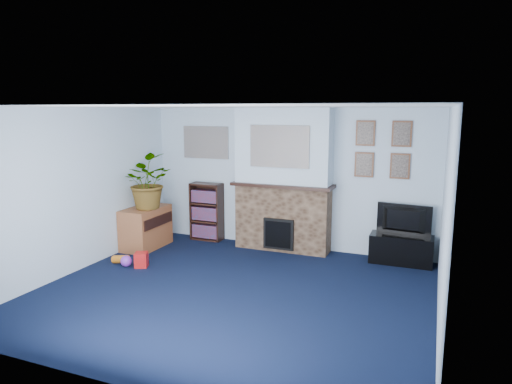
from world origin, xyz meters
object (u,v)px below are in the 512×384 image
at_px(tv_stand, 401,249).
at_px(television, 403,220).
at_px(bookshelf, 207,213).
at_px(sideboard, 146,228).

relative_size(tv_stand, television, 1.14).
bearing_deg(television, tv_stand, 96.90).
bearing_deg(bookshelf, television, -0.94).
xyz_separation_m(television, sideboard, (-4.19, -0.78, -0.34)).
bearing_deg(tv_stand, television, 90.00).
distance_m(television, sideboard, 4.28).
relative_size(television, sideboard, 0.91).
xyz_separation_m(tv_stand, bookshelf, (-3.44, 0.08, 0.28)).
height_order(tv_stand, sideboard, sideboard).
xyz_separation_m(tv_stand, television, (0.00, 0.02, 0.46)).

